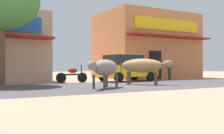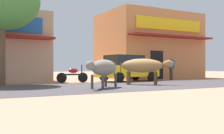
{
  "view_description": "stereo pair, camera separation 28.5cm",
  "coord_description": "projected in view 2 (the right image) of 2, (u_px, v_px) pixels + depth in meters",
  "views": [
    {
      "loc": [
        -7.23,
        -11.34,
        0.9
      ],
      "look_at": [
        0.02,
        1.43,
        0.9
      ],
      "focal_mm": 44.25,
      "sensor_mm": 36.0,
      "label": 1
    },
    {
      "loc": [
        -6.98,
        -11.48,
        0.9
      ],
      "look_at": [
        0.02,
        1.43,
        0.9
      ],
      "focal_mm": 44.25,
      "sensor_mm": 36.0,
      "label": 2
    }
  ],
  "objects": [
    {
      "name": "asphalt_road",
      "position": [
        126.0,
        85.0,
        13.42
      ],
      "size": [
        72.0,
        6.27,
        0.0
      ],
      "primitive_type": "cube",
      "color": "#433E41",
      "rests_on": "ground"
    },
    {
      "name": "roadside_tree",
      "position": [
        2.0,
        1.0,
        13.4
      ],
      "size": [
        3.63,
        3.63,
        5.6
      ],
      "color": "brown",
      "rests_on": "ground"
    },
    {
      "name": "parked_hatchback_car",
      "position": [
        127.0,
        68.0,
        17.36
      ],
      "size": [
        4.02,
        2.13,
        1.64
      ],
      "color": "yellow",
      "rests_on": "ground"
    },
    {
      "name": "cow_far_dark",
      "position": [
        143.0,
        66.0,
        13.93
      ],
      "size": [
        2.19,
        2.2,
        1.32
      ],
      "color": "olive",
      "rests_on": "ground"
    },
    {
      "name": "ground",
      "position": [
        126.0,
        85.0,
        13.42
      ],
      "size": [
        80.0,
        80.0,
        0.0
      ],
      "primitive_type": "plane",
      "color": "tan"
    },
    {
      "name": "cow_near_brown",
      "position": [
        104.0,
        68.0,
        11.71
      ],
      "size": [
        2.3,
        1.91,
        1.22
      ],
      "color": "slate",
      "rests_on": "ground"
    },
    {
      "name": "pedestrian_by_shop",
      "position": [
        171.0,
        66.0,
        19.58
      ],
      "size": [
        0.41,
        0.61,
        1.61
      ],
      "color": "brown",
      "rests_on": "ground"
    },
    {
      "name": "parked_motorcycle",
      "position": [
        73.0,
        75.0,
        15.81
      ],
      "size": [
        1.85,
        0.27,
        1.04
      ],
      "color": "black",
      "rests_on": "ground"
    },
    {
      "name": "storefront_right_club",
      "position": [
        148.0,
        46.0,
        23.22
      ],
      "size": [
        7.65,
        6.32,
        5.28
      ],
      "color": "#CF824C",
      "rests_on": "ground"
    }
  ]
}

